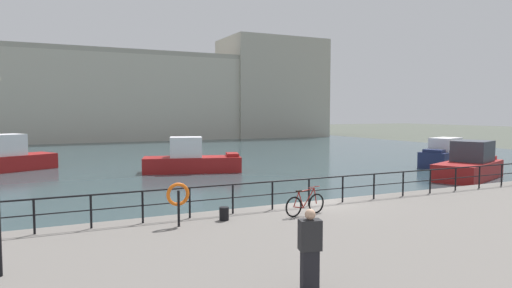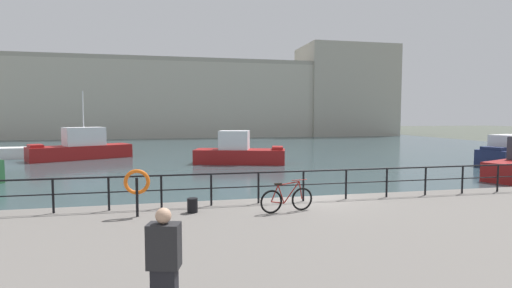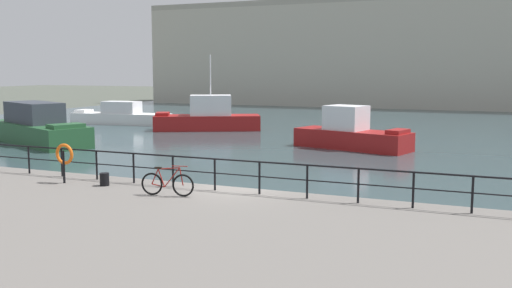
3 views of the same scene
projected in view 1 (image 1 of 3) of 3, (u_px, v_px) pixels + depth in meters
name	position (u px, v px, depth m)	size (l,w,h in m)	color
ground_plane	(308.00, 219.00, 18.62)	(240.00, 240.00, 0.00)	#4C5147
water_basin	(147.00, 156.00, 45.78)	(80.00, 60.00, 0.01)	#33474C
quay_promenade	(433.00, 255.00, 12.75)	(56.00, 13.00, 0.72)	slate
harbor_building	(155.00, 96.00, 72.72)	(73.71, 11.53, 17.14)	#B2AD9E
moored_red_daysailer	(470.00, 165.00, 29.86)	(6.78, 4.74, 2.46)	maroon
moored_harbor_tender	(191.00, 160.00, 33.07)	(7.31, 4.13, 2.55)	maroon
moored_green_narrowboat	(449.00, 155.00, 36.78)	(7.13, 4.16, 2.31)	navy
quay_railing	(309.00, 187.00, 17.65)	(25.63, 0.07, 1.08)	black
parked_bicycle	(305.00, 204.00, 16.03)	(1.76, 0.35, 0.98)	black
mooring_bollard	(224.00, 214.00, 15.31)	(0.32, 0.32, 0.44)	black
life_ring_stand	(178.00, 196.00, 14.46)	(0.75, 0.16, 1.40)	black
standing_person	(310.00, 249.00, 9.19)	(0.50, 0.38, 1.69)	black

